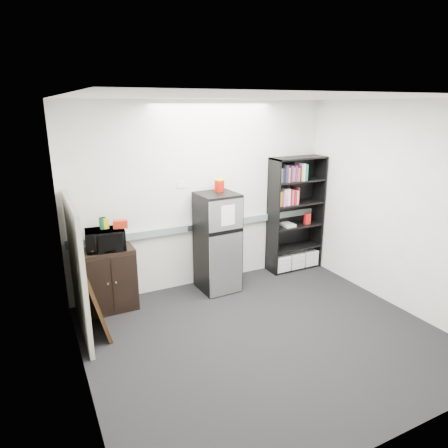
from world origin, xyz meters
name	(u,v)px	position (x,y,z in m)	size (l,w,h in m)	color
floor	(265,336)	(0.00, 0.00, 0.00)	(4.00, 4.00, 0.00)	black
wall_back	(204,196)	(0.00, 1.75, 1.35)	(4.00, 0.02, 2.70)	white
wall_right	(399,207)	(2.00, 0.00, 1.35)	(0.02, 3.50, 2.70)	white
wall_left	(75,258)	(-2.00, 0.00, 1.35)	(0.02, 3.50, 2.70)	white
ceiling	(273,97)	(0.00, 0.00, 2.70)	(4.00, 3.50, 0.02)	white
electrical_raceway	(205,226)	(0.00, 1.72, 0.90)	(3.92, 0.05, 0.10)	gray
wall_note	(181,184)	(-0.35, 1.74, 1.55)	(0.14, 0.00, 0.10)	white
bookshelf	(295,215)	(1.53, 1.57, 0.91)	(0.90, 0.34, 1.85)	black
cubicle_partition	(77,269)	(-1.90, 1.08, 0.81)	(0.06, 1.30, 1.62)	#A7A394
cabinet	(109,279)	(-1.49, 1.50, 0.42)	(0.68, 0.45, 0.85)	black
microwave	(105,240)	(-1.49, 1.48, 0.98)	(0.48, 0.33, 0.27)	black
snack_box_a	(103,223)	(-1.50, 1.52, 1.19)	(0.07, 0.05, 0.15)	#1A5C23
snack_box_b	(103,223)	(-1.50, 1.52, 1.19)	(0.07, 0.05, 0.15)	#0D3D26
snack_box_c	(106,223)	(-1.46, 1.52, 1.19)	(0.07, 0.05, 0.14)	gold
snack_bag	(120,224)	(-1.29, 1.47, 1.17)	(0.18, 0.10, 0.10)	red
refrigerator	(218,242)	(0.06, 1.42, 0.72)	(0.56, 0.59, 1.44)	black
coffee_can	(219,184)	(0.16, 1.55, 1.54)	(0.14, 0.14, 0.19)	#AB1507
framed_poster	(93,295)	(-1.77, 1.02, 0.48)	(0.26, 0.74, 0.94)	black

